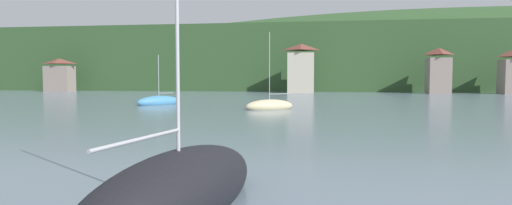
{
  "coord_description": "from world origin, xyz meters",
  "views": [
    {
      "loc": [
        3.76,
        18.05,
        3.24
      ],
      "look_at": [
        0.0,
        43.2,
        1.7
      ],
      "focal_mm": 29.86,
      "sensor_mm": 36.0,
      "label": 1
    }
  ],
  "objects_px": {
    "sailboat_near_1": "(179,192)",
    "shore_building_west": "(60,76)",
    "sailboat_far_6": "(269,106)",
    "shore_building_westcentral": "(301,69)",
    "shore_building_eastcentral": "(512,73)",
    "sailboat_far_0": "(159,102)",
    "shore_building_central": "(438,71)"
  },
  "relations": [
    {
      "from": "sailboat_far_6",
      "to": "shore_building_west",
      "type": "bearing_deg",
      "value": -75.21
    },
    {
      "from": "sailboat_near_1",
      "to": "shore_building_west",
      "type": "bearing_deg",
      "value": 44.49
    },
    {
      "from": "sailboat_far_6",
      "to": "shore_building_central",
      "type": "bearing_deg",
      "value": -156.58
    },
    {
      "from": "shore_building_westcentral",
      "to": "shore_building_eastcentral",
      "type": "height_order",
      "value": "shore_building_westcentral"
    },
    {
      "from": "sailboat_far_0",
      "to": "shore_building_west",
      "type": "bearing_deg",
      "value": -98.08
    },
    {
      "from": "shore_building_west",
      "to": "sailboat_near_1",
      "type": "xyz_separation_m",
      "value": [
        53.3,
        -76.54,
        -3.07
      ]
    },
    {
      "from": "shore_building_eastcentral",
      "to": "sailboat_near_1",
      "type": "xyz_separation_m",
      "value": [
        -39.24,
        -76.9,
        -3.59
      ]
    },
    {
      "from": "shore_building_westcentral",
      "to": "sailboat_near_1",
      "type": "xyz_separation_m",
      "value": [
        0.42,
        -76.74,
        -4.36
      ]
    },
    {
      "from": "shore_building_eastcentral",
      "to": "sailboat_far_0",
      "type": "bearing_deg",
      "value": -144.04
    },
    {
      "from": "shore_building_eastcentral",
      "to": "shore_building_west",
      "type": "bearing_deg",
      "value": -179.78
    },
    {
      "from": "shore_building_westcentral",
      "to": "shore_building_central",
      "type": "bearing_deg",
      "value": 0.2
    },
    {
      "from": "shore_building_central",
      "to": "sailboat_far_6",
      "type": "bearing_deg",
      "value": -121.86
    },
    {
      "from": "shore_building_west",
      "to": "sailboat_far_6",
      "type": "xyz_separation_m",
      "value": [
        51.7,
        -44.15,
        -3.21
      ]
    },
    {
      "from": "shore_building_west",
      "to": "shore_building_westcentral",
      "type": "relative_size",
      "value": 0.73
    },
    {
      "from": "shore_building_west",
      "to": "shore_building_westcentral",
      "type": "bearing_deg",
      "value": 0.22
    },
    {
      "from": "shore_building_west",
      "to": "shore_building_central",
      "type": "relative_size",
      "value": 0.82
    },
    {
      "from": "shore_building_west",
      "to": "sailboat_far_6",
      "type": "relative_size",
      "value": 0.9
    },
    {
      "from": "shore_building_eastcentral",
      "to": "sailboat_far_0",
      "type": "height_order",
      "value": "shore_building_eastcentral"
    },
    {
      "from": "sailboat_far_0",
      "to": "sailboat_far_6",
      "type": "distance_m",
      "value": 14.46
    },
    {
      "from": "sailboat_far_0",
      "to": "sailboat_far_6",
      "type": "height_order",
      "value": "sailboat_far_6"
    },
    {
      "from": "shore_building_west",
      "to": "sailboat_far_0",
      "type": "height_order",
      "value": "shore_building_west"
    },
    {
      "from": "sailboat_far_6",
      "to": "sailboat_near_1",
      "type": "bearing_deg",
      "value": 58.11
    },
    {
      "from": "shore_building_central",
      "to": "sailboat_far_6",
      "type": "xyz_separation_m",
      "value": [
        -27.62,
        -44.44,
        -3.98
      ]
    },
    {
      "from": "shore_building_westcentral",
      "to": "shore_building_eastcentral",
      "type": "distance_m",
      "value": 39.67
    },
    {
      "from": "shore_building_central",
      "to": "sailboat_far_6",
      "type": "height_order",
      "value": "shore_building_central"
    },
    {
      "from": "shore_building_central",
      "to": "sailboat_far_6",
      "type": "distance_m",
      "value": 52.48
    },
    {
      "from": "shore_building_westcentral",
      "to": "shore_building_west",
      "type": "bearing_deg",
      "value": -179.78
    },
    {
      "from": "sailboat_far_6",
      "to": "sailboat_far_0",
      "type": "bearing_deg",
      "value": -55.14
    },
    {
      "from": "sailboat_near_1",
      "to": "sailboat_far_0",
      "type": "bearing_deg",
      "value": 31.67
    },
    {
      "from": "shore_building_westcentral",
      "to": "shore_building_central",
      "type": "distance_m",
      "value": 26.45
    },
    {
      "from": "shore_building_westcentral",
      "to": "sailboat_far_6",
      "type": "xyz_separation_m",
      "value": [
        -1.18,
        -44.35,
        -4.5
      ]
    },
    {
      "from": "shore_building_west",
      "to": "shore_building_eastcentral",
      "type": "xyz_separation_m",
      "value": [
        92.54,
        0.36,
        0.52
      ]
    }
  ]
}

